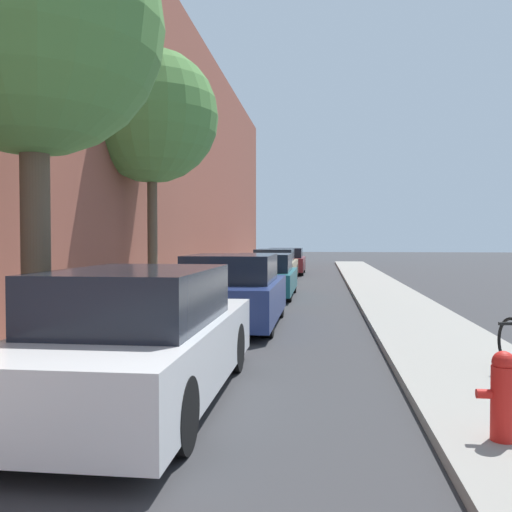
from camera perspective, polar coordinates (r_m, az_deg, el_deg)
ground_plane at (r=14.70m, az=3.06°, el=-5.10°), size 120.00×120.00×0.00m
sidewalk_left at (r=15.16m, az=-7.98°, el=-4.68°), size 2.00×52.00×0.12m
sidewalk_right at (r=14.79m, az=14.39°, el=-4.88°), size 2.00×52.00×0.12m
building_facade_left at (r=15.79m, az=-12.94°, el=13.36°), size 0.70×52.00×9.88m
parked_car_white at (r=6.13m, az=-11.70°, el=-8.41°), size 1.74×4.55×1.45m
parked_car_navy at (r=11.19m, az=-2.40°, el=-3.75°), size 1.87×4.13×1.45m
parked_car_teal at (r=16.77m, az=0.76°, el=-2.10°), size 1.87×4.27×1.31m
parked_car_champagne at (r=22.59m, az=1.99°, el=-1.04°), size 1.69×4.68×1.35m
parked_car_maroon at (r=27.58m, az=3.14°, el=-0.57°), size 1.80×3.95×1.31m
street_tree_near at (r=7.29m, az=-22.03°, el=21.05°), size 3.00×3.00×5.59m
street_tree_far at (r=14.18m, az=-10.71°, el=13.94°), size 3.27×3.27×6.29m
fire_hydrant at (r=5.04m, az=24.15°, el=-12.93°), size 0.42×0.19×0.73m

